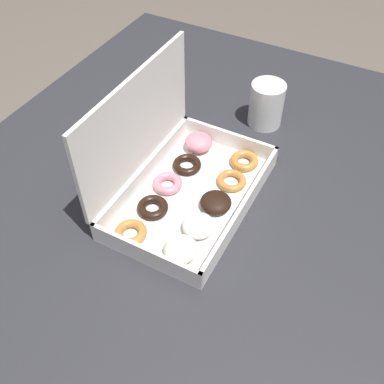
% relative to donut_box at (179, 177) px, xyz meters
% --- Properties ---
extents(ground_plane, '(8.00, 8.00, 0.00)m').
position_rel_donut_box_xyz_m(ground_plane, '(0.05, 0.01, -0.78)').
color(ground_plane, '#6B6054').
extents(dining_table, '(1.24, 0.99, 0.73)m').
position_rel_donut_box_xyz_m(dining_table, '(0.05, 0.01, -0.13)').
color(dining_table, '#2D2D33').
rests_on(dining_table, ground_plane).
extents(donut_box, '(0.37, 0.24, 0.26)m').
position_rel_donut_box_xyz_m(donut_box, '(0.00, 0.00, 0.00)').
color(donut_box, white).
rests_on(donut_box, dining_table).
extents(coffee_mug, '(0.08, 0.08, 0.11)m').
position_rel_donut_box_xyz_m(coffee_mug, '(0.31, -0.07, 0.01)').
color(coffee_mug, white).
rests_on(coffee_mug, dining_table).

